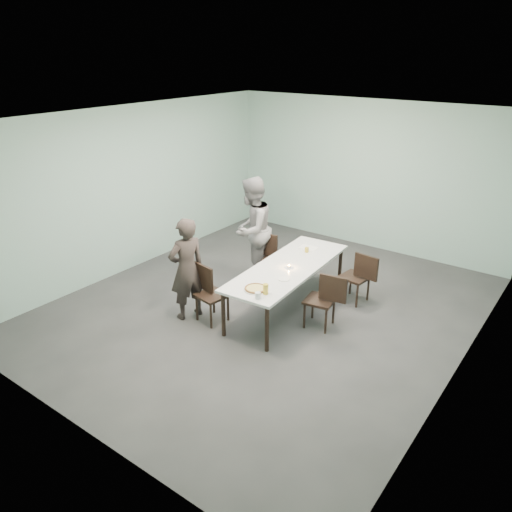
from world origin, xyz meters
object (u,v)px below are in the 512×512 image
Objects in this scene: chair_near_right at (325,297)px; side_plate at (284,279)px; diner_near at (187,269)px; amber_tumbler at (307,250)px; pizza at (256,289)px; beer_glass at (266,289)px; table at (288,269)px; chair_near_left at (208,289)px; water_tumbler at (258,295)px; chair_far_left at (272,254)px; chair_far_right at (359,274)px; tealight at (289,267)px; diner_far at (252,229)px.

chair_near_right reaches higher than side_plate.
amber_tumbler is (1.04, 1.78, -0.02)m from diner_near.
chair_near_right reaches higher than pizza.
beer_glass is at bearing 112.95° from diner_near.
table is 3.05× the size of chair_near_left.
chair_far_left is at bearing 119.42° from water_tumbler.
pizza is at bearing 74.54° from chair_far_right.
tealight is at bearing 100.59° from water_tumbler.
chair_far_right is 0.54× the size of diner_near.
table is 1.28m from chair_near_left.
table is at bearing 53.80° from diner_far.
table is 1.19m from water_tumbler.
beer_glass is (1.37, 0.13, 0.01)m from diner_near.
chair_near_right is at bearing 59.75° from diner_far.
diner_far is at bearing -176.52° from amber_tumbler.
amber_tumbler is at bearing -20.61° from chair_far_left.
tealight is 0.73m from amber_tumbler.
chair_far_right is at bearing 89.10° from diner_far.
chair_near_left is 0.92m from pizza.
table is 1.11m from chair_far_left.
amber_tumbler is (-0.82, 0.82, 0.29)m from chair_near_right.
amber_tumbler is (-0.88, -0.21, 0.29)m from chair_far_right.
chair_far_right is (0.83, 0.87, -0.19)m from table.
pizza is at bearing 174.00° from beer_glass.
chair_near_right is 1.03m from chair_far_right.
diner_near reaches higher than pizza.
diner_far is at bearing -173.18° from chair_far_left.
beer_glass reaches higher than chair_far_right.
diner_far is (-1.98, -0.27, 0.44)m from chair_far_right.
table is at bearing 94.86° from pizza.
water_tumbler is (1.06, -0.17, 0.29)m from chair_near_left.
water_tumbler is at bearing 30.10° from diner_far.
chair_far_right is at bearing 74.39° from water_tumbler.
pizza is 2.27× the size of beer_glass.
diner_far is (-1.15, 0.60, 0.24)m from table.
chair_far_right is (1.62, 1.86, 0.00)m from chair_near_left.
chair_near_left is 1.00× the size of chair_far_left.
chair_near_right is at bearing -11.55° from table.
diner_far is (-0.36, 1.58, 0.44)m from chair_near_left.
diner_far is (-0.05, 1.72, 0.13)m from diner_near.
table is 1.03m from beer_glass.
side_plate is at bearing 96.01° from beer_glass.
chair_near_left is 1.68m from diner_far.
diner_far is 5.51× the size of pizza.
chair_near_right is 15.54× the size of tealight.
side_plate is (0.21, -0.44, 0.06)m from table.
beer_glass is 0.96m from tealight.
chair_near_left is at bearing 179.94° from beer_glass.
diner_near reaches higher than chair_near_left.
pizza is 3.78× the size of water_tumbler.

